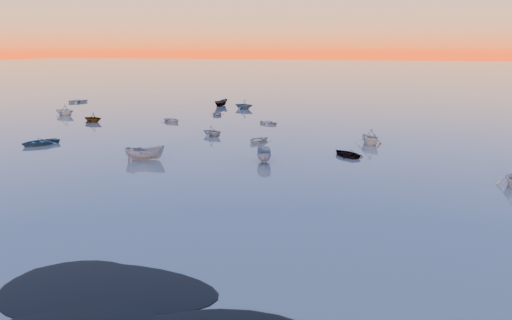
% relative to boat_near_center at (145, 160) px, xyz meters
% --- Properties ---
extents(ground, '(600.00, 600.00, 0.00)m').
position_rel_boat_near_center_xyz_m(ground, '(10.94, 70.82, 0.00)').
color(ground, slate).
rests_on(ground, ground).
extents(mud_lobes, '(140.00, 6.00, 0.07)m').
position_rel_boat_near_center_xyz_m(mud_lobes, '(10.94, -30.18, 0.01)').
color(mud_lobes, black).
rests_on(mud_lobes, ground).
extents(moored_fleet, '(124.00, 58.00, 1.20)m').
position_rel_boat_near_center_xyz_m(moored_fleet, '(10.94, 23.82, 0.00)').
color(moored_fleet, silver).
rests_on(moored_fleet, ground).
extents(boat_near_center, '(3.25, 4.72, 1.51)m').
position_rel_boat_near_center_xyz_m(boat_near_center, '(0.00, 0.00, 0.00)').
color(boat_near_center, slate).
rests_on(boat_near_center, ground).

